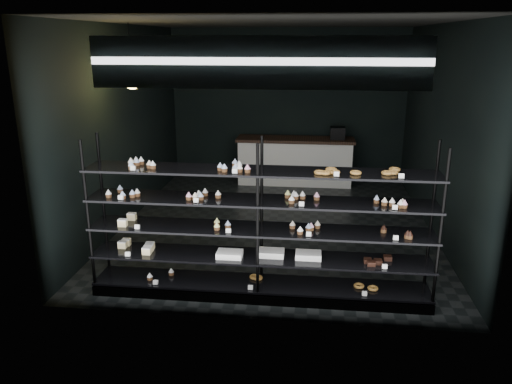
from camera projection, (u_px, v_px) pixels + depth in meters
room at (277, 129)px, 7.89m from camera, size 5.01×6.01×3.20m
display_shelf at (257, 247)px, 5.86m from camera, size 4.00×0.50×1.91m
signage at (257, 63)px, 4.78m from camera, size 3.30×0.05×0.50m
pendant_lamp at (132, 78)px, 6.93m from camera, size 0.31×0.31×0.88m
service_counter at (296, 160)px, 10.57m from camera, size 2.45×0.65×1.23m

